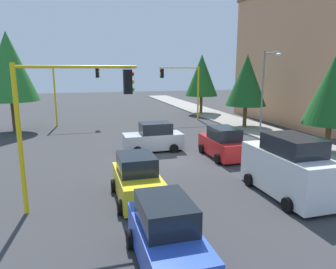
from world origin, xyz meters
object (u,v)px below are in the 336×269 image
(tree_roadside_near, at_px, (333,90))
(car_blue, at_px, (167,237))
(tree_roadside_mid, at_px, (247,81))
(car_yellow, at_px, (137,180))
(delivery_van_white, at_px, (288,168))
(street_lamp_curbside, at_px, (266,85))
(traffic_signal_far_right, at_px, (73,83))
(traffic_signal_near_right, at_px, (67,108))
(traffic_signal_far_left, at_px, (183,83))
(car_red, at_px, (223,144))
(tree_roadside_far, at_px, (202,76))
(car_silver, at_px, (154,138))
(tree_opposite_side, at_px, (9,67))

(tree_roadside_near, bearing_deg, car_blue, -57.22)
(tree_roadside_mid, relative_size, car_yellow, 1.81)
(tree_roadside_near, relative_size, delivery_van_white, 1.35)
(street_lamp_curbside, bearing_deg, traffic_signal_far_right, -124.82)
(traffic_signal_near_right, bearing_deg, traffic_signal_far_right, -179.95)
(traffic_signal_far_right, bearing_deg, traffic_signal_far_left, 90.00)
(traffic_signal_far_right, xyz_separation_m, street_lamp_curbside, (10.39, 14.94, 0.17))
(traffic_signal_near_right, bearing_deg, car_red, 119.52)
(street_lamp_curbside, relative_size, tree_roadside_near, 1.08)
(tree_roadside_far, distance_m, delivery_van_white, 26.25)
(street_lamp_curbside, distance_m, tree_roadside_mid, 4.46)
(traffic_signal_far_left, distance_m, tree_roadside_mid, 7.38)
(traffic_signal_far_left, xyz_separation_m, car_silver, (12.00, -6.18, -3.24))
(tree_opposite_side, xyz_separation_m, car_red, (12.82, 14.44, -4.89))
(tree_roadside_near, xyz_separation_m, tree_opposite_side, (-14.00, -21.50, 1.53))
(traffic_signal_far_right, distance_m, traffic_signal_far_left, 11.46)
(traffic_signal_far_right, distance_m, car_blue, 25.11)
(delivery_van_white, bearing_deg, car_yellow, -102.18)
(tree_roadside_far, bearing_deg, traffic_signal_far_right, -75.29)
(traffic_signal_near_right, relative_size, delivery_van_white, 1.21)
(tree_roadside_mid, distance_m, car_yellow, 19.40)
(traffic_signal_near_right, xyz_separation_m, car_silver, (-8.00, 5.27, -3.21))
(traffic_signal_far_right, xyz_separation_m, car_blue, (24.75, 2.65, -3.29))
(street_lamp_curbside, bearing_deg, car_red, -52.47)
(tree_roadside_far, xyz_separation_m, tree_opposite_side, (6.00, -20.50, 0.99))
(car_red, bearing_deg, car_blue, -33.30)
(street_lamp_curbside, xyz_separation_m, tree_roadside_mid, (-4.39, 0.80, 0.17))
(traffic_signal_far_left, xyz_separation_m, delivery_van_white, (21.31, -2.26, -2.85))
(car_silver, distance_m, car_yellow, 8.32)
(car_yellow, bearing_deg, tree_roadside_mid, 136.83)
(traffic_signal_far_left, bearing_deg, car_silver, -27.23)
(car_yellow, bearing_deg, tree_opposite_side, -156.03)
(traffic_signal_far_right, distance_m, tree_roadside_far, 15.76)
(traffic_signal_near_right, distance_m, car_yellow, 4.18)
(traffic_signal_far_left, height_order, traffic_signal_near_right, traffic_signal_far_left)
(traffic_signal_far_right, xyz_separation_m, traffic_signal_far_left, (-0.00, 11.46, -0.05))
(street_lamp_curbside, xyz_separation_m, tree_roadside_far, (-14.39, 0.30, 0.44))
(tree_roadside_far, bearing_deg, car_blue, -23.65)
(tree_roadside_near, height_order, tree_roadside_far, tree_roadside_far)
(car_red, bearing_deg, street_lamp_curbside, 127.53)
(tree_roadside_far, relative_size, tree_opposite_side, 0.83)
(traffic_signal_far_left, distance_m, car_blue, 26.47)
(car_yellow, bearing_deg, traffic_signal_near_right, -87.91)
(tree_roadside_near, bearing_deg, traffic_signal_far_left, -163.38)
(car_blue, relative_size, car_yellow, 1.05)
(car_blue, height_order, car_red, same)
(street_lamp_curbside, bearing_deg, delivery_van_white, -27.73)
(traffic_signal_far_right, distance_m, tree_roadside_near, 22.79)
(car_silver, height_order, car_blue, same)
(car_yellow, bearing_deg, tree_roadside_far, 152.31)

